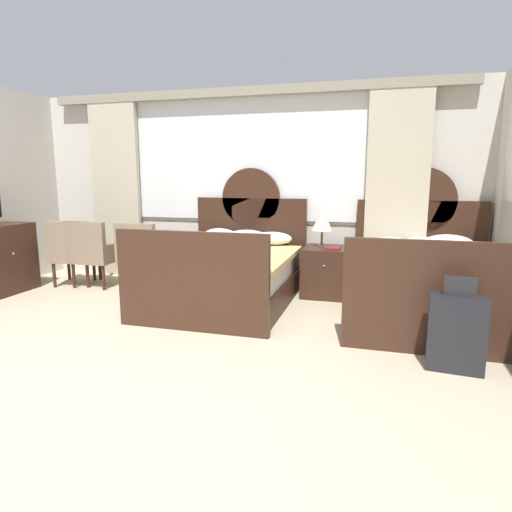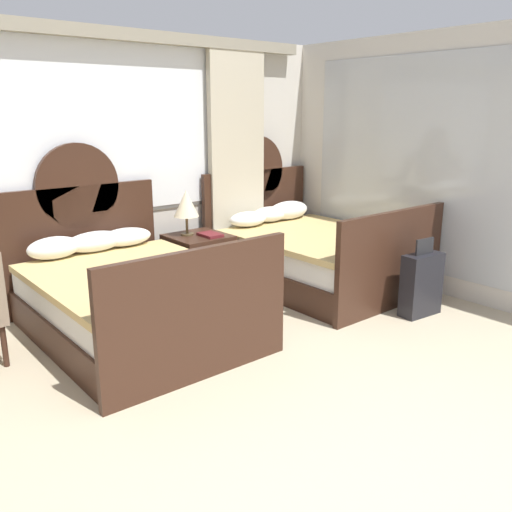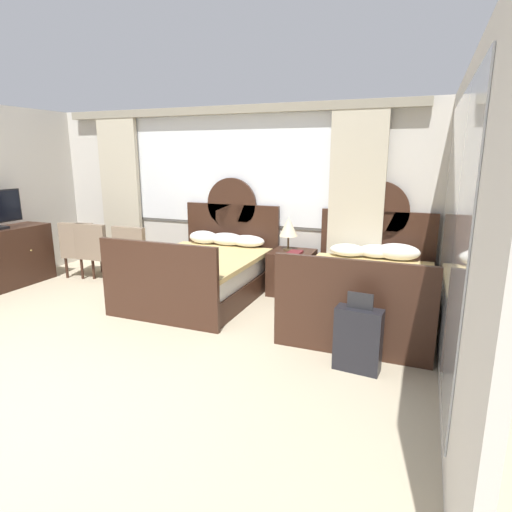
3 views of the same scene
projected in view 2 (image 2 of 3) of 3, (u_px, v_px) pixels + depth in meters
wall_back_window at (63, 162)px, 5.15m from camera, size 6.32×0.22×2.70m
wall_right_mirror at (465, 168)px, 5.41m from camera, size 0.08×4.71×2.70m
bed_near_window at (130, 295)px, 4.71m from camera, size 1.57×2.13×1.62m
bed_near_mirror at (311, 253)px, 6.09m from camera, size 1.57×2.13×1.62m
nightstand_between_beds at (199, 263)px, 5.86m from camera, size 0.60×0.62×0.62m
table_lamp_on_nightstand at (186, 204)px, 5.69m from camera, size 0.27×0.27×0.48m
book_on_nightstand at (210, 235)px, 5.73m from camera, size 0.18×0.26×0.03m
suitcase_on_floor at (421, 284)px, 5.16m from camera, size 0.44×0.22×0.76m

